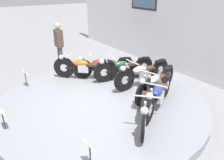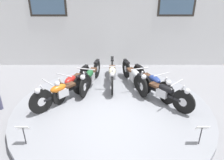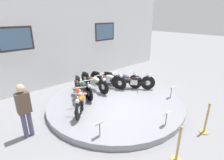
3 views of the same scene
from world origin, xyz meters
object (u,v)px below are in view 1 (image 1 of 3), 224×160
(motorcycle_red, at_px, (103,66))
(motorcycle_silver, at_px, (156,83))
(info_placard_front_left, at_px, (25,74))
(visitor_standing, at_px, (59,43))
(motorcycle_cream, at_px, (142,73))
(info_placard_front_centre, at_px, (2,114))
(motorcycle_black, at_px, (146,105))
(motorcycle_green, at_px, (123,67))
(info_placard_front_right, at_px, (90,149))
(motorcycle_blue, at_px, (158,94))
(motorcycle_orange, at_px, (84,67))

(motorcycle_red, bearing_deg, motorcycle_silver, 12.60)
(motorcycle_silver, relative_size, info_placard_front_left, 3.76)
(info_placard_front_left, distance_m, visitor_standing, 2.20)
(motorcycle_cream, bearing_deg, info_placard_front_left, -123.93)
(motorcycle_red, bearing_deg, info_placard_front_centre, -69.11)
(motorcycle_silver, height_order, motorcycle_black, motorcycle_black)
(motorcycle_green, distance_m, motorcycle_black, 2.30)
(info_placard_front_centre, height_order, info_placard_front_right, same)
(info_placard_front_centre, bearing_deg, motorcycle_cream, 90.00)
(motorcycle_blue, height_order, info_placard_front_right, motorcycle_blue)
(motorcycle_cream, height_order, motorcycle_black, motorcycle_cream)
(info_placard_front_left, bearing_deg, motorcycle_silver, 45.67)
(motorcycle_silver, relative_size, info_placard_front_right, 3.76)
(motorcycle_green, distance_m, motorcycle_blue, 1.93)
(motorcycle_black, bearing_deg, visitor_standing, 179.83)
(motorcycle_black, bearing_deg, motorcycle_blue, 108.79)
(motorcycle_orange, relative_size, motorcycle_blue, 0.83)
(motorcycle_red, xyz_separation_m, info_placard_front_left, (-0.67, -2.20, -0.01))
(motorcycle_black, height_order, visitor_standing, visitor_standing)
(motorcycle_blue, xyz_separation_m, info_placard_front_left, (-3.06, -2.20, -0.02))
(info_placard_front_centre, relative_size, info_placard_front_right, 1.00)
(motorcycle_orange, height_order, motorcycle_silver, motorcycle_orange)
(motorcycle_blue, height_order, info_placard_front_left, motorcycle_blue)
(motorcycle_silver, xyz_separation_m, info_placard_front_right, (1.17, -2.62, -0.02))
(motorcycle_red, distance_m, info_placard_front_centre, 3.35)
(visitor_standing, bearing_deg, motorcycle_blue, 7.08)
(info_placard_front_left, xyz_separation_m, info_placard_front_centre, (1.86, -0.94, 0.00))
(motorcycle_red, bearing_deg, motorcycle_black, -12.37)
(motorcycle_red, distance_m, info_placard_front_right, 3.77)
(motorcycle_green, height_order, info_placard_front_centre, motorcycle_green)
(motorcycle_red, distance_m, motorcycle_cream, 1.33)
(motorcycle_silver, height_order, info_placard_front_left, motorcycle_silver)
(motorcycle_orange, distance_m, motorcycle_red, 0.60)
(info_placard_front_right, relative_size, visitor_standing, 0.30)
(motorcycle_cream, relative_size, info_placard_front_right, 3.94)
(motorcycle_blue, relative_size, info_placard_front_right, 3.52)
(motorcycle_blue, xyz_separation_m, visitor_standing, (-4.48, -0.56, 0.36))
(info_placard_front_left, bearing_deg, motorcycle_orange, 73.77)
(motorcycle_green, bearing_deg, info_placard_front_centre, -79.03)
(motorcycle_black, relative_size, info_placard_front_right, 2.92)
(motorcycle_orange, distance_m, motorcycle_black, 2.78)
(motorcycle_red, relative_size, motorcycle_silver, 0.94)
(motorcycle_cream, bearing_deg, motorcycle_black, -39.41)
(motorcycle_cream, bearing_deg, motorcycle_blue, -25.57)
(motorcycle_green, xyz_separation_m, motorcycle_cream, (0.69, 0.16, 0.01))
(motorcycle_silver, bearing_deg, motorcycle_black, -54.74)
(motorcycle_black, relative_size, info_placard_front_centre, 2.92)
(info_placard_front_left, height_order, visitor_standing, visitor_standing)
(visitor_standing, bearing_deg, info_placard_front_left, -49.18)
(motorcycle_green, bearing_deg, motorcycle_orange, -125.43)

